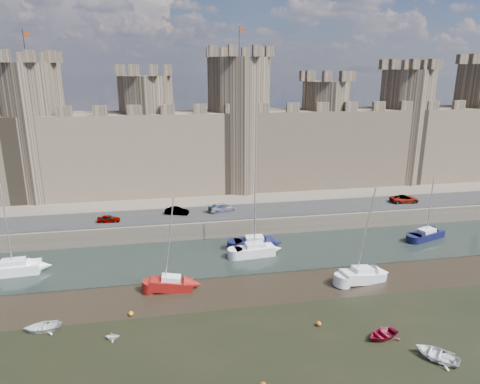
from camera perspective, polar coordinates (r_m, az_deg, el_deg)
The scene contains 21 objects.
ground at distance 37.69m, azimuth 10.92°, elevation -22.88°, with size 160.00×160.00×0.00m, color black.
water_channel at distance 57.39m, azimuth 2.26°, elevation -8.12°, with size 160.00×12.00×0.08m, color black.
quay at distance 90.62m, azimuth -2.70°, elevation 1.79°, with size 160.00×60.00×2.50m, color #4C443A.
road at distance 65.60m, azimuth 0.38°, elevation -2.60°, with size 160.00×7.00×0.10m, color black.
castle at distance 76.79m, azimuth -2.05°, elevation 7.15°, with size 108.50×11.00×29.00m.
car_0 at distance 63.77m, azimuth -17.10°, elevation -3.43°, with size 1.27×3.15×1.07m, color gray.
car_1 at distance 64.77m, azimuth -8.41°, elevation -2.53°, with size 1.24×3.55×1.17m, color gray.
car_2 at distance 65.56m, azimuth -2.37°, elevation -2.08°, with size 1.80×4.43×1.28m, color gray.
car_3 at distance 74.82m, azimuth 21.08°, elevation -0.88°, with size 2.10×4.56×1.27m, color gray.
sailboat_0 at distance 58.16m, azimuth -27.97°, elevation -8.89°, with size 6.07×2.68×11.09m.
sailboat_1 at distance 58.52m, azimuth 1.92°, elevation -6.77°, with size 5.46×2.31×10.78m.
sailboat_2 at distance 56.21m, azimuth 1.95°, elevation -7.73°, with size 5.34×2.43×11.21m.
sailboat_3 at distance 67.23m, azimuth 23.60°, elevation -5.17°, with size 5.76×3.72×9.43m.
sailboat_4 at distance 48.76m, azimuth -9.14°, elevation -11.96°, with size 4.74×2.08×10.85m.
sailboat_5 at distance 51.83m, azimuth 15.98°, elevation -10.62°, with size 5.55×2.93×11.38m.
dinghy_2 at distance 41.89m, azimuth 24.78°, elevation -19.16°, with size 2.52×0.73×3.52m, color silver.
dinghy_3 at distance 42.29m, azimuth -16.66°, elevation -17.94°, with size 1.10×0.67×1.27m, color white.
dinghy_4 at distance 42.89m, azimuth 18.47°, elevation -17.59°, with size 2.30×0.67×3.21m, color maroon.
dinghy_6 at distance 45.76m, azimuth -24.86°, elevation -16.01°, with size 2.38×0.69×3.33m, color silver.
buoy_1 at distance 45.30m, azimuth -14.35°, elevation -15.43°, with size 0.47×0.47×0.47m, color orange.
buoy_3 at distance 43.16m, azimuth 10.46°, elevation -16.88°, with size 0.47×0.47×0.47m, color #E64F0A.
Camera 1 is at (-11.67, -27.07, 23.49)m, focal length 32.00 mm.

